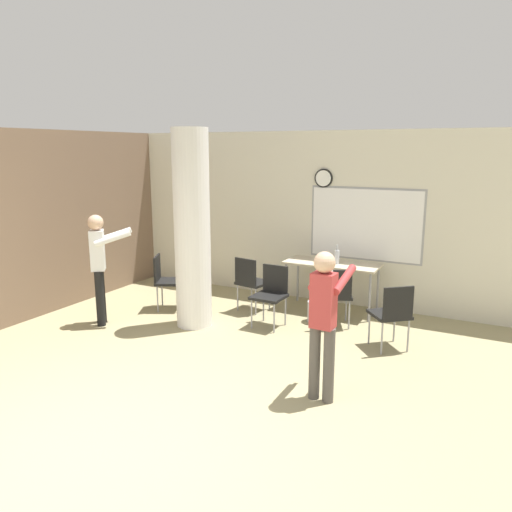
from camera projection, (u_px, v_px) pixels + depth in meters
ground_plane at (102, 457)px, 4.17m from camera, size 24.00×24.00×0.00m
wall_left_accent at (44, 223)px, 7.61m from camera, size 0.12×7.00×2.80m
wall_back at (319, 217)px, 8.25m from camera, size 8.00×0.15×2.80m
support_pillar at (192, 230)px, 6.99m from camera, size 0.51×0.51×2.80m
folding_table at (332, 267)px, 7.77m from camera, size 1.46×0.60×0.78m
bottle_on_table at (337, 256)px, 7.68m from camera, size 0.07×0.07×0.29m
waste_bin at (317, 312)px, 7.38m from camera, size 0.29×0.29×0.31m
chair_near_pillar at (166, 278)px, 7.90m from camera, size 0.59×0.59×0.87m
chair_table_left at (251, 280)px, 7.79m from camera, size 0.51×0.51×0.87m
chair_table_right at (336, 292)px, 7.11m from camera, size 0.58×0.58×0.87m
chair_mid_room at (392, 312)px, 6.27m from camera, size 0.62×0.62×0.87m
chair_table_front at (271, 291)px, 7.15m from camera, size 0.45×0.45×0.87m
person_playing_side at (324, 314)px, 4.94m from camera, size 0.36×0.62×1.55m
person_watching_back at (100, 261)px, 7.13m from camera, size 0.63×0.59×1.61m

